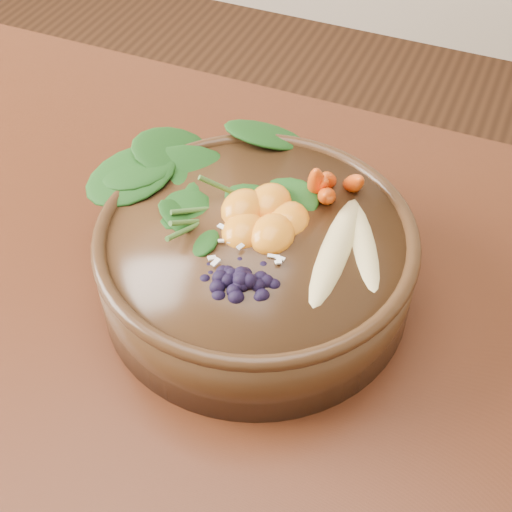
# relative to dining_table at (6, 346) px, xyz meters

# --- Properties ---
(dining_table) EXTENTS (1.60, 0.90, 0.75)m
(dining_table) POSITION_rel_dining_table_xyz_m (0.00, 0.00, 0.00)
(dining_table) COLOR #331C0C
(dining_table) RESTS_ON ground
(stoneware_bowl) EXTENTS (0.34, 0.34, 0.08)m
(stoneware_bowl) POSITION_rel_dining_table_xyz_m (0.25, 0.11, 0.13)
(stoneware_bowl) COLOR #3D2816
(stoneware_bowl) RESTS_ON dining_table
(kale_heap) EXTENTS (0.22, 0.20, 0.05)m
(kale_heap) POSITION_rel_dining_table_xyz_m (0.20, 0.16, 0.20)
(kale_heap) COLOR #194D13
(kale_heap) RESTS_ON stoneware_bowl
(carrot_cluster) EXTENTS (0.07, 0.07, 0.08)m
(carrot_cluster) POSITION_rel_dining_table_xyz_m (0.29, 0.19, 0.22)
(carrot_cluster) COLOR #E14A14
(carrot_cluster) RESTS_ON stoneware_bowl
(banana_halves) EXTENTS (0.09, 0.17, 0.03)m
(banana_halves) POSITION_rel_dining_table_xyz_m (0.34, 0.12, 0.19)
(banana_halves) COLOR #E0CC84
(banana_halves) RESTS_ON stoneware_bowl
(mandarin_cluster) EXTENTS (0.10, 0.11, 0.03)m
(mandarin_cluster) POSITION_rel_dining_table_xyz_m (0.25, 0.13, 0.19)
(mandarin_cluster) COLOR orange
(mandarin_cluster) RESTS_ON stoneware_bowl
(blueberry_pile) EXTENTS (0.15, 0.12, 0.04)m
(blueberry_pile) POSITION_rel_dining_table_xyz_m (0.26, 0.05, 0.19)
(blueberry_pile) COLOR black
(blueberry_pile) RESTS_ON stoneware_bowl
(coconut_flakes) EXTENTS (0.10, 0.09, 0.01)m
(coconut_flakes) POSITION_rel_dining_table_xyz_m (0.26, 0.09, 0.18)
(coconut_flakes) COLOR white
(coconut_flakes) RESTS_ON stoneware_bowl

